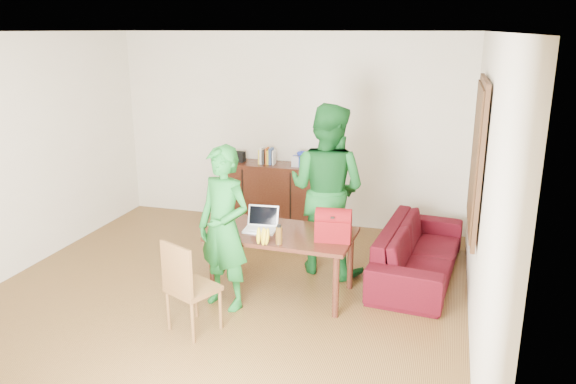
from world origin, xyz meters
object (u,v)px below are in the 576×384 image
(chair, at_px, (193,304))
(sofa, at_px, (419,251))
(bottle, at_px, (279,234))
(table, at_px, (283,240))
(person_near, at_px, (224,228))
(red_bag, at_px, (333,228))
(person_far, at_px, (327,190))
(laptop, at_px, (260,227))

(chair, height_order, sofa, chair)
(bottle, bearing_deg, chair, -134.99)
(table, bearing_deg, sofa, 34.88)
(person_near, bearing_deg, sofa, 53.79)
(chair, relative_size, red_bag, 2.54)
(person_far, height_order, bottle, person_far)
(chair, height_order, person_far, person_far)
(chair, xyz_separation_m, red_bag, (1.13, 0.89, 0.56))
(table, xyz_separation_m, person_far, (0.30, 0.73, 0.37))
(chair, relative_size, person_far, 0.46)
(laptop, height_order, bottle, laptop)
(bottle, height_order, red_bag, red_bag)
(person_far, height_order, red_bag, person_far)
(chair, bearing_deg, table, 83.82)
(table, height_order, person_near, person_near)
(red_bag, bearing_deg, bottle, -158.84)
(person_far, distance_m, sofa, 1.26)
(table, xyz_separation_m, sofa, (1.36, 0.87, -0.32))
(red_bag, bearing_deg, person_far, 101.35)
(person_near, distance_m, laptop, 0.47)
(person_far, relative_size, laptop, 5.64)
(table, bearing_deg, red_bag, -5.99)
(bottle, xyz_separation_m, red_bag, (0.49, 0.25, 0.03))
(chair, distance_m, sofa, 2.68)
(person_far, xyz_separation_m, red_bag, (0.25, -0.81, -0.16))
(table, relative_size, chair, 1.67)
(red_bag, bearing_deg, person_near, -167.58)
(person_near, bearing_deg, chair, -81.77)
(laptop, bearing_deg, sofa, 24.90)
(table, xyz_separation_m, laptop, (-0.24, -0.03, 0.13))
(bottle, relative_size, sofa, 0.10)
(laptop, bearing_deg, bottle, -49.37)
(laptop, bearing_deg, person_far, 49.69)
(sofa, bearing_deg, person_near, 130.83)
(table, relative_size, sofa, 0.75)
(sofa, bearing_deg, laptop, 125.20)
(table, height_order, bottle, bottle)
(laptop, bearing_deg, red_bag, -8.25)
(chair, distance_m, bottle, 1.05)
(sofa, bearing_deg, person_far, 103.62)
(table, relative_size, person_far, 0.77)
(table, relative_size, bottle, 7.52)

